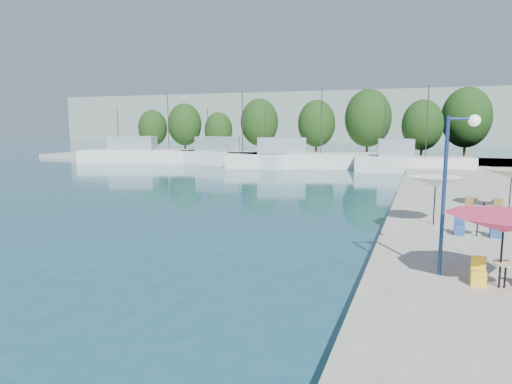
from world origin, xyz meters
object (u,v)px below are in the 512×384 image
at_px(umbrella_pink, 504,224).
at_px(umbrella_cream, 512,174).
at_px(trawler_04, 410,163).
at_px(street_lamp, 456,165).
at_px(trawler_03, 301,159).
at_px(trawler_02, 230,157).
at_px(umbrella_white, 436,182).
at_px(trawler_01, 151,155).

relative_size(umbrella_pink, umbrella_cream, 1.07).
bearing_deg(trawler_04, street_lamp, -93.64).
bearing_deg(trawler_03, trawler_02, 161.50).
relative_size(umbrella_pink, street_lamp, 0.65).
relative_size(trawler_02, trawler_03, 0.89).
bearing_deg(trawler_03, umbrella_pink, -85.84).
bearing_deg(umbrella_pink, trawler_03, 111.84).
xyz_separation_m(trawler_02, trawler_04, (23.40, -1.74, 0.00)).
height_order(trawler_04, street_lamp, trawler_04).
relative_size(trawler_04, umbrella_white, 5.20).
distance_m(trawler_03, street_lamp, 44.78).
xyz_separation_m(trawler_04, umbrella_white, (2.04, -32.45, 1.60)).
distance_m(trawler_03, trawler_04, 13.47).
distance_m(umbrella_pink, street_lamp, 2.19).
xyz_separation_m(umbrella_pink, street_lamp, (-1.31, 0.77, 1.58)).
bearing_deg(street_lamp, umbrella_white, 72.29).
bearing_deg(trawler_02, trawler_04, 13.00).
bearing_deg(trawler_01, umbrella_pink, -67.49).
relative_size(trawler_02, trawler_04, 1.37).
height_order(trawler_02, umbrella_pink, trawler_02).
relative_size(trawler_01, umbrella_white, 8.36).
relative_size(trawler_03, trawler_04, 1.55).
bearing_deg(trawler_02, trawler_01, -165.15).
bearing_deg(street_lamp, umbrella_cream, 54.36).
bearing_deg(umbrella_white, umbrella_pink, -79.01).
relative_size(trawler_03, umbrella_white, 8.06).
height_order(trawler_01, street_lamp, trawler_01).
distance_m(trawler_02, umbrella_white, 42.65).
distance_m(umbrella_pink, umbrella_cream, 14.76).
bearing_deg(street_lamp, trawler_03, 90.37).
height_order(trawler_01, umbrella_pink, trawler_01).
xyz_separation_m(trawler_01, street_lamp, (38.63, -42.49, 3.02)).
height_order(trawler_03, umbrella_cream, trawler_03).
relative_size(trawler_02, umbrella_pink, 5.68).
xyz_separation_m(trawler_03, trawler_04, (13.37, -1.60, 0.00)).
xyz_separation_m(trawler_03, street_lamp, (15.76, -41.81, 3.02)).
bearing_deg(trawler_03, trawler_04, -24.50).
relative_size(trawler_01, trawler_02, 1.17).
height_order(trawler_02, street_lamp, trawler_02).
bearing_deg(trawler_03, umbrella_cream, -72.79).
bearing_deg(trawler_01, street_lamp, -67.92).
relative_size(trawler_01, umbrella_cream, 7.12).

